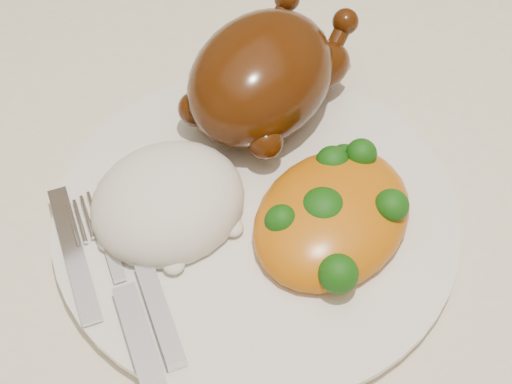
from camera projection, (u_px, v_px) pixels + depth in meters
dining_table at (188, 180)px, 0.66m from camera, size 1.60×0.90×0.76m
tablecloth at (181, 126)px, 0.60m from camera, size 1.73×1.03×0.18m
dinner_plate at (256, 214)px, 0.50m from camera, size 0.36×0.36×0.01m
roast_chicken at (264, 74)px, 0.53m from camera, size 0.17×0.13×0.08m
rice_mound at (168, 202)px, 0.49m from camera, size 0.11×0.10×0.06m
mac_and_cheese at (336, 211)px, 0.49m from camera, size 0.15×0.13×0.05m
cutlery at (127, 298)px, 0.45m from camera, size 0.06×0.17×0.01m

